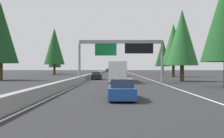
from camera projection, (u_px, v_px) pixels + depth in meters
The scene contains 16 objects.
ground_plane at pixel (95, 77), 61.61m from camera, with size 320.00×320.00×0.00m, color #262628.
median_barrier at pixel (99, 73), 81.61m from camera, with size 180.00×0.56×0.90m, color gray.
shoulder_stripe_right at pixel (137, 75), 71.47m from camera, with size 160.00×0.16×0.01m, color silver.
shoulder_stripe_median at pixel (99, 75), 71.61m from camera, with size 160.00×0.16×0.01m, color silver.
sign_gantry_overhead at pixel (122, 49), 36.78m from camera, with size 0.50×12.68×6.33m.
sedan_distant_a at pixel (122, 90), 17.36m from camera, with size 4.40×1.80×1.47m.
bus_distant_b at pixel (117, 71), 39.44m from camera, with size 11.50×2.55×3.10m.
box_truck_near_right at pixel (116, 70), 64.81m from camera, with size 8.50×2.40×2.95m.
minivan_far_right at pixel (108, 70), 120.26m from camera, with size 5.00×1.95×1.69m.
sedan_mid_center at pixel (97, 76), 46.48m from camera, with size 4.40×1.80×1.47m.
conifer_right_near at pixel (182, 37), 40.61m from camera, with size 5.20×5.20×11.82m.
conifer_right_mid at pixel (173, 44), 60.25m from camera, with size 5.73×5.73×13.02m.
conifer_right_far at pixel (163, 53), 86.46m from camera, with size 5.36×5.36×12.17m.
conifer_left_near at pixel (1, 33), 43.86m from camera, with size 6.06×6.06×13.78m.
conifer_left_mid at pixel (54, 46), 78.17m from camera, with size 6.48×6.48×14.73m.
conifer_left_far at pixel (55, 56), 92.17m from camera, with size 4.65×4.65×10.57m.
Camera 1 is at (-1.54, -5.00, 2.23)m, focal length 39.70 mm.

